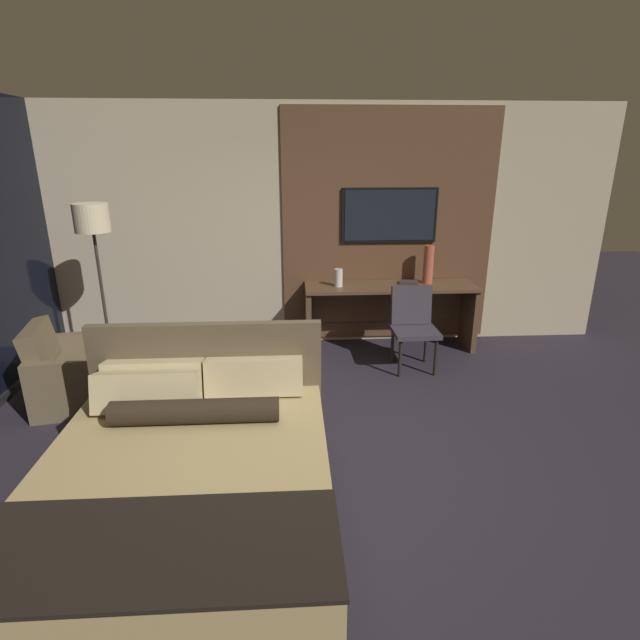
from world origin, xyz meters
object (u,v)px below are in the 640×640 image
(armchair_by_window, at_px, (79,375))
(vase_short, at_px, (339,278))
(desk_chair, at_px, (413,321))
(tv, at_px, (390,215))
(floor_lamp, at_px, (94,232))
(vase_tall, at_px, (428,264))
(desk, at_px, (389,304))
(bed, at_px, (187,482))
(book, at_px, (409,282))

(armchair_by_window, bearing_deg, vase_short, -77.33)
(desk_chair, bearing_deg, tv, 99.18)
(floor_lamp, bearing_deg, tv, 13.61)
(desk_chair, height_order, vase_tall, vase_tall)
(desk, bearing_deg, bed, -121.89)
(book, bearing_deg, tv, 139.45)
(bed, relative_size, desk_chair, 2.37)
(vase_short, bearing_deg, tv, 23.87)
(floor_lamp, relative_size, vase_tall, 3.99)
(floor_lamp, relative_size, book, 7.29)
(floor_lamp, bearing_deg, vase_tall, 9.15)
(desk_chair, bearing_deg, floor_lamp, 177.81)
(desk, xyz_separation_m, desk_chair, (0.15, -0.58, -0.01))
(tv, xyz_separation_m, vase_short, (-0.62, -0.27, -0.67))
(bed, height_order, vase_tall, vase_tall)
(floor_lamp, xyz_separation_m, vase_tall, (3.56, 0.57, -0.50))
(bed, relative_size, book, 8.56)
(desk, xyz_separation_m, vase_short, (-0.62, -0.06, 0.35))
(floor_lamp, bearing_deg, vase_short, 10.90)
(desk, relative_size, vase_tall, 4.46)
(bed, height_order, book, bed)
(desk, distance_m, book, 0.35)
(tv, distance_m, armchair_by_window, 3.71)
(vase_short, xyz_separation_m, book, (0.84, 0.08, -0.09))
(vase_tall, height_order, book, vase_tall)
(bed, xyz_separation_m, floor_lamp, (-1.28, 2.41, 1.20))
(tv, relative_size, book, 4.56)
(vase_short, bearing_deg, vase_tall, 5.00)
(desk, distance_m, vase_tall, 0.65)
(tv, relative_size, floor_lamp, 0.63)
(bed, bearing_deg, tv, 59.91)
(armchair_by_window, relative_size, vase_short, 4.69)
(armchair_by_window, height_order, book, book)
(armchair_by_window, distance_m, floor_lamp, 1.41)
(desk, height_order, vase_tall, vase_tall)
(desk, xyz_separation_m, armchair_by_window, (-3.18, -1.20, -0.27))
(bed, xyz_separation_m, vase_short, (1.22, 2.89, 0.58))
(bed, height_order, desk, bed)
(bed, height_order, vase_short, bed)
(desk_chair, relative_size, floor_lamp, 0.50)
(tv, bearing_deg, vase_tall, -21.63)
(vase_short, bearing_deg, armchair_by_window, -155.98)
(bed, xyz_separation_m, desk, (1.83, 2.95, 0.23))
(bed, height_order, armchair_by_window, bed)
(bed, height_order, floor_lamp, floor_lamp)
(book, bearing_deg, desk_chair, -97.33)
(desk, height_order, floor_lamp, floor_lamp)
(tv, relative_size, vase_tall, 2.49)
(desk_chair, distance_m, armchair_by_window, 3.40)
(floor_lamp, bearing_deg, bed, -62.13)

